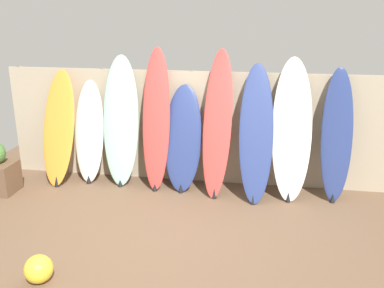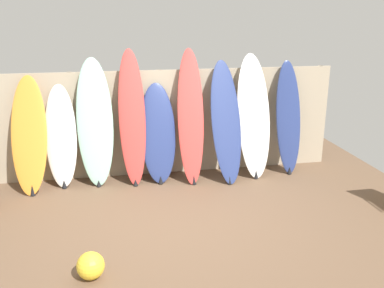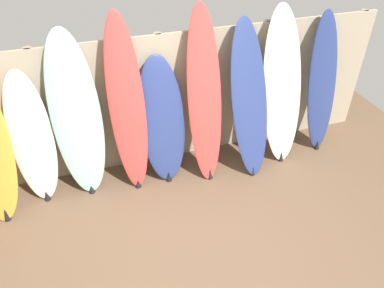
{
  "view_description": "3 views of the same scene",
  "coord_description": "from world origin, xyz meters",
  "px_view_note": "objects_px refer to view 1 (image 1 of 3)",
  "views": [
    {
      "loc": [
        1.08,
        -4.48,
        2.76
      ],
      "look_at": [
        0.2,
        0.83,
        1.01
      ],
      "focal_mm": 40.0,
      "sensor_mm": 36.0,
      "label": 1
    },
    {
      "loc": [
        -0.8,
        -5.04,
        2.74
      ],
      "look_at": [
        0.28,
        0.62,
        0.93
      ],
      "focal_mm": 40.0,
      "sensor_mm": 36.0,
      "label": 2
    },
    {
      "loc": [
        -0.9,
        -2.15,
        3.38
      ],
      "look_at": [
        0.09,
        0.99,
        0.91
      ],
      "focal_mm": 35.0,
      "sensor_mm": 36.0,
      "label": 3
    }
  ],
  "objects_px": {
    "surfboard_red_3": "(156,121)",
    "surfboard_white_7": "(292,131)",
    "surfboard_white_1": "(89,132)",
    "surfboard_navy_8": "(337,136)",
    "surfboard_navy_4": "(183,139)",
    "beach_ball": "(39,269)",
    "surfboard_seafoam_2": "(121,122)",
    "surfboard_orange_0": "(59,129)",
    "surfboard_navy_6": "(256,135)",
    "surfboard_red_5": "(217,125)"
  },
  "relations": [
    {
      "from": "surfboard_orange_0",
      "to": "surfboard_seafoam_2",
      "type": "height_order",
      "value": "surfboard_seafoam_2"
    },
    {
      "from": "surfboard_white_1",
      "to": "surfboard_white_7",
      "type": "distance_m",
      "value": 3.17
    },
    {
      "from": "surfboard_red_3",
      "to": "surfboard_navy_8",
      "type": "distance_m",
      "value": 2.68
    },
    {
      "from": "surfboard_navy_6",
      "to": "surfboard_navy_4",
      "type": "bearing_deg",
      "value": 172.81
    },
    {
      "from": "surfboard_seafoam_2",
      "to": "surfboard_navy_4",
      "type": "relative_size",
      "value": 1.26
    },
    {
      "from": "surfboard_seafoam_2",
      "to": "surfboard_navy_4",
      "type": "xyz_separation_m",
      "value": [
        1.0,
        -0.05,
        -0.21
      ]
    },
    {
      "from": "surfboard_orange_0",
      "to": "surfboard_red_5",
      "type": "xyz_separation_m",
      "value": [
        2.53,
        0.01,
        0.18
      ]
    },
    {
      "from": "surfboard_white_7",
      "to": "beach_ball",
      "type": "distance_m",
      "value": 3.83
    },
    {
      "from": "surfboard_white_1",
      "to": "surfboard_red_3",
      "type": "relative_size",
      "value": 0.75
    },
    {
      "from": "surfboard_white_1",
      "to": "surfboard_navy_8",
      "type": "xyz_separation_m",
      "value": [
        3.8,
        -0.06,
        0.15
      ]
    },
    {
      "from": "surfboard_white_1",
      "to": "surfboard_seafoam_2",
      "type": "relative_size",
      "value": 0.8
    },
    {
      "from": "surfboard_navy_4",
      "to": "surfboard_red_5",
      "type": "relative_size",
      "value": 0.75
    },
    {
      "from": "surfboard_seafoam_2",
      "to": "surfboard_navy_8",
      "type": "xyz_separation_m",
      "value": [
        3.26,
        -0.04,
        -0.06
      ]
    },
    {
      "from": "surfboard_seafoam_2",
      "to": "surfboard_navy_6",
      "type": "bearing_deg",
      "value": -5.16
    },
    {
      "from": "surfboard_seafoam_2",
      "to": "surfboard_navy_4",
      "type": "distance_m",
      "value": 1.02
    },
    {
      "from": "surfboard_white_7",
      "to": "beach_ball",
      "type": "xyz_separation_m",
      "value": [
        -2.66,
        -2.62,
        -0.87
      ]
    },
    {
      "from": "surfboard_white_1",
      "to": "beach_ball",
      "type": "xyz_separation_m",
      "value": [
        0.5,
        -2.72,
        -0.66
      ]
    },
    {
      "from": "surfboard_red_5",
      "to": "surfboard_seafoam_2",
      "type": "bearing_deg",
      "value": 175.95
    },
    {
      "from": "surfboard_red_3",
      "to": "surfboard_navy_6",
      "type": "height_order",
      "value": "surfboard_red_3"
    },
    {
      "from": "surfboard_red_3",
      "to": "surfboard_white_7",
      "type": "xyz_separation_m",
      "value": [
        2.03,
        -0.02,
        -0.06
      ]
    },
    {
      "from": "surfboard_white_1",
      "to": "surfboard_navy_8",
      "type": "bearing_deg",
      "value": -0.96
    },
    {
      "from": "surfboard_navy_4",
      "to": "surfboard_white_7",
      "type": "relative_size",
      "value": 0.79
    },
    {
      "from": "surfboard_seafoam_2",
      "to": "surfboard_white_7",
      "type": "distance_m",
      "value": 2.62
    },
    {
      "from": "surfboard_navy_4",
      "to": "surfboard_orange_0",
      "type": "bearing_deg",
      "value": -177.96
    },
    {
      "from": "surfboard_red_3",
      "to": "beach_ball",
      "type": "height_order",
      "value": "surfboard_red_3"
    },
    {
      "from": "surfboard_white_1",
      "to": "surfboard_navy_8",
      "type": "relative_size",
      "value": 0.85
    },
    {
      "from": "surfboard_white_1",
      "to": "surfboard_navy_6",
      "type": "distance_m",
      "value": 2.66
    },
    {
      "from": "surfboard_navy_6",
      "to": "surfboard_white_1",
      "type": "bearing_deg",
      "value": 175.47
    },
    {
      "from": "surfboard_navy_8",
      "to": "surfboard_orange_0",
      "type": "bearing_deg",
      "value": -178.96
    },
    {
      "from": "surfboard_navy_4",
      "to": "surfboard_white_1",
      "type": "bearing_deg",
      "value": 177.39
    },
    {
      "from": "surfboard_navy_6",
      "to": "surfboard_navy_8",
      "type": "bearing_deg",
      "value": 7.23
    },
    {
      "from": "surfboard_navy_4",
      "to": "surfboard_navy_6",
      "type": "bearing_deg",
      "value": -7.19
    },
    {
      "from": "surfboard_orange_0",
      "to": "surfboard_navy_6",
      "type": "distance_m",
      "value": 3.11
    },
    {
      "from": "surfboard_navy_8",
      "to": "surfboard_seafoam_2",
      "type": "bearing_deg",
      "value": 179.22
    },
    {
      "from": "beach_ball",
      "to": "surfboard_navy_4",
      "type": "bearing_deg",
      "value": 68.62
    },
    {
      "from": "surfboard_navy_4",
      "to": "surfboard_seafoam_2",
      "type": "bearing_deg",
      "value": 177.11
    },
    {
      "from": "surfboard_seafoam_2",
      "to": "surfboard_navy_8",
      "type": "relative_size",
      "value": 1.06
    },
    {
      "from": "surfboard_orange_0",
      "to": "surfboard_seafoam_2",
      "type": "relative_size",
      "value": 0.88
    },
    {
      "from": "surfboard_navy_8",
      "to": "beach_ball",
      "type": "xyz_separation_m",
      "value": [
        -3.3,
        -2.66,
        -0.81
      ]
    },
    {
      "from": "surfboard_orange_0",
      "to": "surfboard_navy_4",
      "type": "distance_m",
      "value": 2.0
    },
    {
      "from": "surfboard_navy_4",
      "to": "surfboard_red_3",
      "type": "bearing_deg",
      "value": -178.6
    },
    {
      "from": "surfboard_seafoam_2",
      "to": "surfboard_navy_6",
      "type": "height_order",
      "value": "surfboard_seafoam_2"
    },
    {
      "from": "surfboard_orange_0",
      "to": "beach_ball",
      "type": "bearing_deg",
      "value": -69.64
    },
    {
      "from": "surfboard_orange_0",
      "to": "beach_ball",
      "type": "xyz_separation_m",
      "value": [
        0.96,
        -2.58,
        -0.74
      ]
    },
    {
      "from": "surfboard_navy_4",
      "to": "beach_ball",
      "type": "distance_m",
      "value": 2.92
    },
    {
      "from": "surfboard_navy_4",
      "to": "beach_ball",
      "type": "relative_size",
      "value": 5.42
    },
    {
      "from": "surfboard_red_3",
      "to": "beach_ball",
      "type": "bearing_deg",
      "value": -103.33
    },
    {
      "from": "surfboard_red_3",
      "to": "surfboard_navy_4",
      "type": "distance_m",
      "value": 0.5
    },
    {
      "from": "surfboard_white_1",
      "to": "beach_ball",
      "type": "relative_size",
      "value": 5.49
    },
    {
      "from": "surfboard_navy_4",
      "to": "beach_ball",
      "type": "height_order",
      "value": "surfboard_navy_4"
    }
  ]
}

